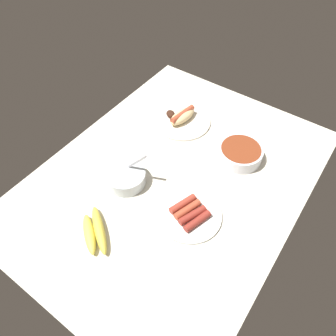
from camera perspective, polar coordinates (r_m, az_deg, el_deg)
The scene contains 6 objects.
ground_plane at distance 124.17cm, azimuth 0.88°, elevation -2.00°, with size 120.00×90.00×3.00cm, color silver.
bowl_coleslaw at distance 120.32cm, azimuth -7.42°, elevation -1.50°, with size 14.92×14.92×14.84cm.
bowl_chili at distance 129.96cm, azimuth 12.47°, elevation 2.57°, with size 17.10×17.10×5.47cm.
plate_sausages at distance 112.45cm, azimuth 3.80°, elevation -8.02°, with size 22.03×22.03×3.50cm.
plate_hotdog_assembled at distance 143.28cm, azimuth 2.41°, elevation 8.61°, with size 24.63×24.63×5.61cm.
banana_bunch at distance 110.59cm, azimuth -12.61°, elevation -10.74°, with size 15.72×17.08×3.75cm.
Camera 1 is at (-63.58, -42.77, 96.20)cm, focal length 34.96 mm.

